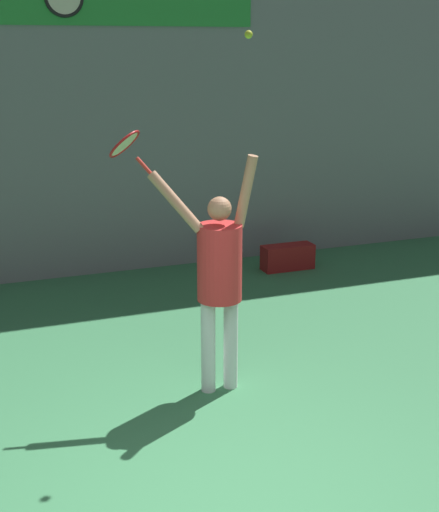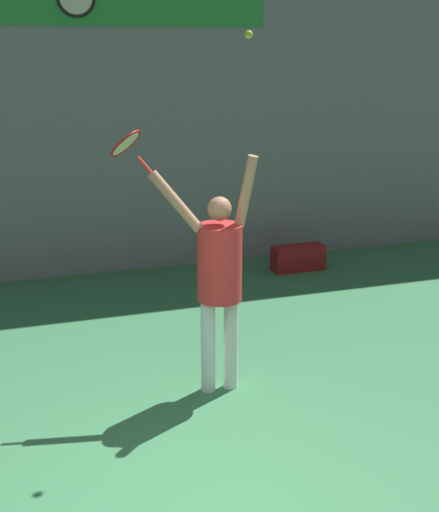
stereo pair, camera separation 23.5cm
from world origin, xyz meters
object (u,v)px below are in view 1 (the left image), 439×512
at_px(tennis_ball, 249,34).
at_px(equipment_bag, 288,257).
at_px(tennis_player, 219,271).
at_px(tennis_racket, 126,145).

bearing_deg(tennis_ball, equipment_bag, 57.95).
relative_size(tennis_player, tennis_racket, 5.10).
relative_size(tennis_racket, equipment_bag, 0.58).
xyz_separation_m(tennis_player, equipment_bag, (2.18, 3.06, -0.96)).
bearing_deg(tennis_player, equipment_bag, 54.47).
distance_m(tennis_player, tennis_racket, 1.35).
bearing_deg(tennis_ball, tennis_racket, 152.52).
xyz_separation_m(tennis_ball, equipment_bag, (1.95, 3.12, -2.94)).
distance_m(tennis_racket, equipment_bag, 4.40).
bearing_deg(tennis_racket, tennis_player, -31.26).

